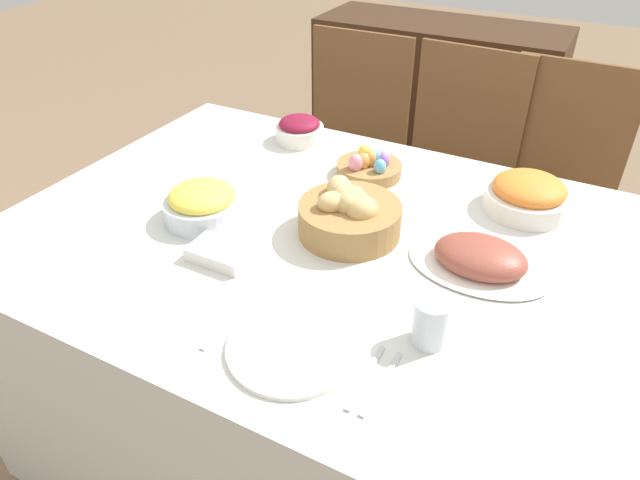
# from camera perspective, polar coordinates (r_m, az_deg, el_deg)

# --- Properties ---
(ground_plane) EXTENTS (12.00, 12.00, 0.00)m
(ground_plane) POSITION_cam_1_polar(r_m,az_deg,el_deg) (1.91, 0.85, -19.25)
(ground_plane) COLOR #7F664C
(dining_table) EXTENTS (1.57, 1.11, 0.78)m
(dining_table) POSITION_cam_1_polar(r_m,az_deg,el_deg) (1.61, 0.97, -11.04)
(dining_table) COLOR silver
(dining_table) RESTS_ON ground
(chair_far_center) EXTENTS (0.44, 0.44, 0.97)m
(chair_far_center) POSITION_cam_1_polar(r_m,az_deg,el_deg) (2.24, 12.91, 6.25)
(chair_far_center) COLOR brown
(chair_far_center) RESTS_ON ground
(chair_far_left) EXTENTS (0.43, 0.43, 0.97)m
(chair_far_left) POSITION_cam_1_polar(r_m,az_deg,el_deg) (2.37, 2.73, 8.73)
(chair_far_left) COLOR brown
(chair_far_left) RESTS_ON ground
(chair_far_right) EXTENTS (0.44, 0.44, 0.97)m
(chair_far_right) POSITION_cam_1_polar(r_m,az_deg,el_deg) (2.20, 21.73, 3.93)
(chair_far_right) COLOR brown
(chair_far_right) RESTS_ON ground
(sideboard) EXTENTS (1.15, 0.44, 0.88)m
(sideboard) POSITION_cam_1_polar(r_m,az_deg,el_deg) (3.01, 11.14, 12.42)
(sideboard) COLOR #3D2616
(sideboard) RESTS_ON ground
(bread_basket) EXTENTS (0.24, 0.24, 0.12)m
(bread_basket) POSITION_cam_1_polar(r_m,az_deg,el_deg) (1.34, 2.92, 2.60)
(bread_basket) COLOR #9E7542
(bread_basket) RESTS_ON dining_table
(egg_basket) EXTENTS (0.18, 0.18, 0.08)m
(egg_basket) POSITION_cam_1_polar(r_m,az_deg,el_deg) (1.61, 4.97, 7.37)
(egg_basket) COLOR #9E7542
(egg_basket) RESTS_ON dining_table
(ham_platter) EXTENTS (0.31, 0.22, 0.07)m
(ham_platter) POSITION_cam_1_polar(r_m,az_deg,el_deg) (1.29, 15.70, -1.81)
(ham_platter) COLOR silver
(ham_platter) RESTS_ON dining_table
(pineapple_bowl) EXTENTS (0.19, 0.19, 0.09)m
(pineapple_bowl) POSITION_cam_1_polar(r_m,az_deg,el_deg) (1.43, -11.66, 3.59)
(pineapple_bowl) COLOR silver
(pineapple_bowl) RESTS_ON dining_table
(carrot_bowl) EXTENTS (0.21, 0.21, 0.10)m
(carrot_bowl) POSITION_cam_1_polar(r_m,az_deg,el_deg) (1.53, 20.07, 4.25)
(carrot_bowl) COLOR silver
(carrot_bowl) RESTS_ON dining_table
(beet_salad_bowl) EXTENTS (0.15, 0.15, 0.08)m
(beet_salad_bowl) POSITION_cam_1_polar(r_m,az_deg,el_deg) (1.81, -2.06, 10.97)
(beet_salad_bowl) COLOR silver
(beet_salad_bowl) RESTS_ON dining_table
(dinner_plate) EXTENTS (0.24, 0.24, 0.01)m
(dinner_plate) POSITION_cam_1_polar(r_m,az_deg,el_deg) (1.07, -2.78, -10.68)
(dinner_plate) COLOR silver
(dinner_plate) RESTS_ON dining_table
(fork) EXTENTS (0.01, 0.16, 0.00)m
(fork) POSITION_cam_1_polar(r_m,az_deg,el_deg) (1.13, -9.31, -8.17)
(fork) COLOR #B7B7BC
(fork) RESTS_ON dining_table
(knife) EXTENTS (0.01, 0.16, 0.00)m
(knife) POSITION_cam_1_polar(r_m,az_deg,el_deg) (1.02, 4.59, -13.50)
(knife) COLOR #B7B7BC
(knife) RESTS_ON dining_table
(spoon) EXTENTS (0.01, 0.16, 0.00)m
(spoon) POSITION_cam_1_polar(r_m,az_deg,el_deg) (1.02, 6.18, -14.06)
(spoon) COLOR #B7B7BC
(spoon) RESTS_ON dining_table
(drinking_cup) EXTENTS (0.07, 0.07, 0.09)m
(drinking_cup) POSITION_cam_1_polar(r_m,az_deg,el_deg) (1.07, 11.04, -8.05)
(drinking_cup) COLOR silver
(drinking_cup) RESTS_ON dining_table
(butter_dish) EXTENTS (0.14, 0.09, 0.03)m
(butter_dish) POSITION_cam_1_polar(r_m,az_deg,el_deg) (1.29, -9.96, -1.35)
(butter_dish) COLOR silver
(butter_dish) RESTS_ON dining_table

